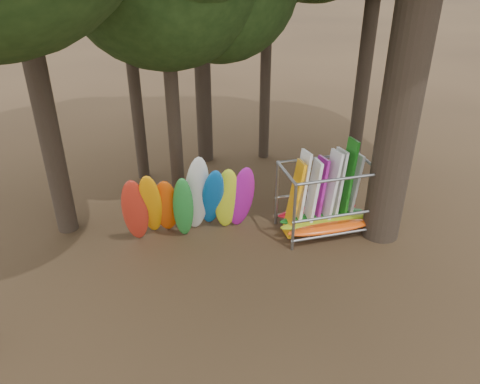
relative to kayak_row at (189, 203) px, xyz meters
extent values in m
plane|color=#47331E|center=(1.65, -1.45, -1.29)|extent=(120.00, 120.00, 0.00)
plane|color=gray|center=(1.65, 58.55, -1.29)|extent=(160.00, 160.00, 0.00)
cylinder|color=black|center=(-3.66, 1.63, 4.71)|extent=(0.62, 0.62, 12.00)
cylinder|color=black|center=(-1.00, 4.73, 4.47)|extent=(0.43, 0.43, 11.53)
cylinder|color=black|center=(1.63, 5.74, 4.44)|extent=(0.62, 0.62, 11.47)
cylinder|color=black|center=(4.05, 5.38, 4.30)|extent=(0.42, 0.42, 11.19)
cylinder|color=black|center=(-0.04, 1.91, 3.19)|extent=(0.43, 0.43, 8.97)
cylinder|color=black|center=(6.92, 2.96, 4.70)|extent=(0.51, 0.51, 11.99)
ellipsoid|color=red|center=(-1.56, -0.09, 0.00)|extent=(0.82, 1.52, 2.72)
ellipsoid|color=#FF9D09|center=(-1.10, -0.06, 0.09)|extent=(0.84, 2.05, 2.93)
ellipsoid|color=#DD4B0A|center=(-0.65, 0.15, -0.13)|extent=(0.89, 1.60, 2.47)
ellipsoid|color=#238131|center=(-0.20, -0.19, -0.06)|extent=(0.75, 1.41, 2.60)
ellipsoid|color=silver|center=(0.25, 0.04, 0.20)|extent=(0.75, 1.47, 3.09)
ellipsoid|color=#0B5EB7|center=(0.71, 0.03, 0.01)|extent=(0.77, 1.92, 2.79)
ellipsoid|color=#C7D621|center=(1.16, 0.05, -0.09)|extent=(0.85, 1.17, 2.51)
ellipsoid|color=#A11694|center=(1.61, 0.03, -0.09)|extent=(0.85, 1.11, 2.49)
ellipsoid|color=#FE500E|center=(4.12, -1.11, -0.87)|extent=(2.84, 0.55, 0.24)
ellipsoid|color=#9BB317|center=(4.12, -0.74, -0.87)|extent=(3.02, 0.55, 0.24)
ellipsoid|color=#16651A|center=(4.12, -0.42, -0.87)|extent=(2.83, 0.55, 0.24)
ellipsoid|color=red|center=(4.12, -0.07, -0.87)|extent=(2.70, 0.55, 0.24)
cube|color=#F49E0C|center=(3.12, -0.48, -0.09)|extent=(0.55, 0.75, 2.42)
cube|color=white|center=(3.40, -0.26, 0.00)|extent=(0.47, 0.80, 2.61)
cube|color=silver|center=(3.69, -0.50, -0.11)|extent=(0.44, 0.75, 2.39)
cube|color=#961988|center=(3.98, -0.30, -0.13)|extent=(0.44, 0.79, 2.36)
cube|color=silver|center=(4.26, -0.48, 0.00)|extent=(0.54, 0.82, 2.61)
cube|color=silver|center=(4.55, -0.33, -0.02)|extent=(0.43, 0.80, 2.57)
cube|color=#176516|center=(4.84, -0.41, 0.14)|extent=(0.41, 0.80, 2.90)
cube|color=silver|center=(5.12, -0.27, -0.13)|extent=(0.47, 0.78, 2.34)
camera|label=1|loc=(-1.68, -11.89, 6.81)|focal=35.00mm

